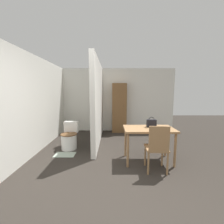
% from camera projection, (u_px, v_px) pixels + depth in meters
% --- Properties ---
extents(ground_plane, '(16.00, 16.00, 0.00)m').
position_uv_depth(ground_plane, '(113.00, 196.00, 2.28)').
color(ground_plane, '#2D2823').
extents(wall_back, '(4.92, 0.12, 2.50)m').
position_uv_depth(wall_back, '(112.00, 100.00, 6.07)').
color(wall_back, silver).
rests_on(wall_back, ground_plane).
extents(wall_left, '(0.12, 4.92, 2.50)m').
position_uv_depth(wall_left, '(38.00, 104.00, 4.05)').
color(wall_left, silver).
rests_on(wall_left, ground_plane).
extents(partition_wall, '(0.12, 2.68, 2.50)m').
position_uv_depth(partition_wall, '(97.00, 102.00, 4.68)').
color(partition_wall, silver).
rests_on(partition_wall, ground_plane).
extents(dining_table, '(1.11, 0.68, 0.77)m').
position_uv_depth(dining_table, '(148.00, 132.00, 3.36)').
color(dining_table, '#997047').
rests_on(dining_table, ground_plane).
extents(wooden_chair, '(0.44, 0.44, 0.95)m').
position_uv_depth(wooden_chair, '(157.00, 147.00, 2.91)').
color(wooden_chair, '#997047').
rests_on(wooden_chair, ground_plane).
extents(toilet, '(0.44, 0.59, 0.72)m').
position_uv_depth(toilet, '(69.00, 138.00, 4.19)').
color(toilet, white).
rests_on(toilet, ground_plane).
extents(handbag, '(0.21, 0.10, 0.24)m').
position_uv_depth(handbag, '(151.00, 123.00, 3.44)').
color(handbag, black).
rests_on(handbag, dining_table).
extents(wooden_cabinet, '(0.56, 0.36, 1.91)m').
position_uv_depth(wooden_cabinet, '(119.00, 108.00, 5.86)').
color(wooden_cabinet, brown).
rests_on(wooden_cabinet, ground_plane).
extents(bath_mat, '(0.51, 0.32, 0.01)m').
position_uv_depth(bath_mat, '(64.00, 155.00, 3.77)').
color(bath_mat, '#99A899').
rests_on(bath_mat, ground_plane).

